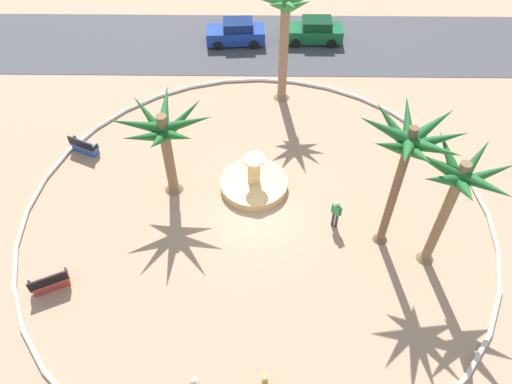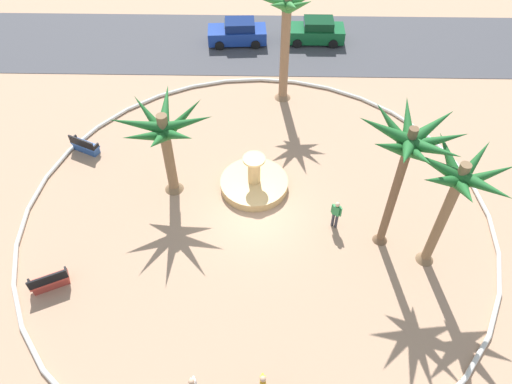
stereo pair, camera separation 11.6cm
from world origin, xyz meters
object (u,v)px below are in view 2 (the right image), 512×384
palm_tree_by_curb (457,187)px  person_pedestrian_stroll (336,213)px  palm_tree_mid_plaza (164,134)px  parked_car_second (316,31)px  bench_east (85,146)px  palm_tree_near_fountain (408,150)px  parked_car_leftmost (238,33)px  bench_west (50,282)px  palm_tree_far_side (286,21)px  fountain (254,183)px

palm_tree_by_curb → person_pedestrian_stroll: 5.78m
palm_tree_by_curb → palm_tree_mid_plaza: 12.50m
parked_car_second → bench_east: bearing=-138.4°
palm_tree_by_curb → bench_east: size_ratio=3.72×
palm_tree_by_curb → person_pedestrian_stroll: bearing=154.1°
palm_tree_near_fountain → palm_tree_mid_plaza: 10.59m
palm_tree_by_curb → parked_car_leftmost: bearing=116.7°
bench_west → palm_tree_far_side: bearing=53.4°
bench_west → palm_tree_mid_plaza: bearing=52.2°
palm_tree_near_fountain → bench_west: size_ratio=4.19×
palm_tree_by_curb → palm_tree_near_fountain: bearing=150.7°
palm_tree_by_curb → parked_car_second: bearing=101.5°
palm_tree_mid_plaza → parked_car_second: 16.75m
person_pedestrian_stroll → parked_car_leftmost: (-5.29, 16.36, -0.15)m
palm_tree_mid_plaza → parked_car_leftmost: (2.58, 14.14, -2.91)m
palm_tree_near_fountain → bench_west: 15.60m
palm_tree_mid_plaza → parked_car_second: size_ratio=1.24×
palm_tree_mid_plaza → person_pedestrian_stroll: size_ratio=3.00×
bench_west → person_pedestrian_stroll: size_ratio=1.00×
palm_tree_by_curb → bench_east: 18.79m
bench_east → palm_tree_near_fountain: bearing=-21.1°
palm_tree_near_fountain → bench_east: (-15.11, 5.82, -5.35)m
parked_car_leftmost → parked_car_second: 5.42m
fountain → parked_car_second: (3.95, 14.18, 0.48)m
palm_tree_near_fountain → person_pedestrian_stroll: palm_tree_near_fountain is taller
fountain → bench_west: 10.43m
person_pedestrian_stroll → parked_car_leftmost: parked_car_leftmost is taller
fountain → palm_tree_far_side: palm_tree_far_side is taller
fountain → person_pedestrian_stroll: bearing=-32.7°
palm_tree_near_fountain → palm_tree_mid_plaza: (-9.93, 3.08, -2.01)m
palm_tree_by_curb → parked_car_second: size_ratio=1.55×
palm_tree_near_fountain → parked_car_leftmost: bearing=113.1°
palm_tree_far_side → parked_car_leftmost: bearing=115.7°
palm_tree_near_fountain → person_pedestrian_stroll: bearing=157.3°
fountain → parked_car_leftmost: 13.98m
fountain → bench_east: (-9.22, 2.50, 0.05)m
palm_tree_mid_plaza → parked_car_leftmost: size_ratio=1.21×
parked_car_second → palm_tree_near_fountain: bearing=-83.7°
palm_tree_far_side → parked_car_leftmost: 8.18m
person_pedestrian_stroll → palm_tree_by_curb: bearing=-25.9°
palm_tree_by_curb → bench_west: bearing=-174.1°
palm_tree_far_side → bench_west: bearing=-126.6°
bench_west → parked_car_second: size_ratio=0.41×
palm_tree_by_curb → bench_east: (-16.93, 6.84, -4.42)m
bench_west → person_pedestrian_stroll: 12.86m
palm_tree_mid_plaza → person_pedestrian_stroll: palm_tree_mid_plaza is taller
bench_west → parked_car_second: 23.74m
palm_tree_near_fountain → parked_car_leftmost: (-7.34, 17.22, -4.92)m
person_pedestrian_stroll → parked_car_second: 16.65m
palm_tree_near_fountain → parked_car_leftmost: 19.35m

